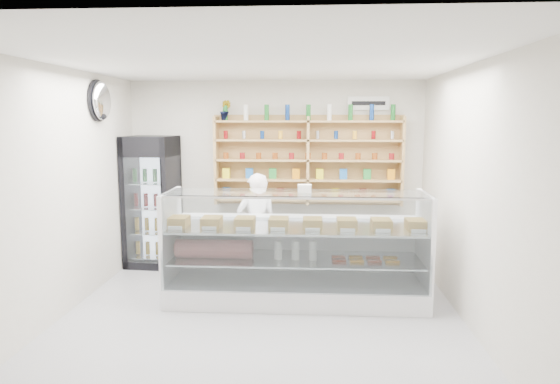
{
  "coord_description": "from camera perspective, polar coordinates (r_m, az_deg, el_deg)",
  "views": [
    {
      "loc": [
        0.54,
        -5.2,
        2.22
      ],
      "look_at": [
        0.16,
        0.9,
        1.32
      ],
      "focal_mm": 32.0,
      "sensor_mm": 36.0,
      "label": 1
    }
  ],
  "objects": [
    {
      "name": "potted_plant",
      "position": [
        7.65,
        -6.27,
        9.27
      ],
      "size": [
        0.18,
        0.16,
        0.3
      ],
      "primitive_type": "imported",
      "rotation": [
        0.0,
        0.0,
        -0.15
      ],
      "color": "#1E6626",
      "rests_on": "wall_shelving"
    },
    {
      "name": "wall_sign",
      "position": [
        7.72,
        10.07,
        9.95
      ],
      "size": [
        0.62,
        0.03,
        0.2
      ],
      "primitive_type": "cube",
      "color": "white",
      "rests_on": "back_wall"
    },
    {
      "name": "shop_worker",
      "position": [
        6.85,
        -2.66,
        -4.05
      ],
      "size": [
        0.61,
        0.47,
        1.5
      ],
      "primitive_type": "imported",
      "rotation": [
        0.0,
        0.0,
        3.36
      ],
      "color": "white",
      "rests_on": "floor"
    },
    {
      "name": "room",
      "position": [
        5.29,
        -2.39,
        -0.54
      ],
      "size": [
        5.0,
        5.0,
        5.0
      ],
      "color": "#9C9BA0",
      "rests_on": "ground"
    },
    {
      "name": "wall_shelving",
      "position": [
        7.56,
        3.22,
        3.62
      ],
      "size": [
        2.84,
        0.28,
        1.33
      ],
      "color": "tan",
      "rests_on": "back_wall"
    },
    {
      "name": "drinks_cooler",
      "position": [
        7.79,
        -14.4,
        -1.01
      ],
      "size": [
        0.76,
        0.74,
        1.96
      ],
      "rotation": [
        0.0,
        0.0,
        -0.08
      ],
      "color": "black",
      "rests_on": "floor"
    },
    {
      "name": "display_counter",
      "position": [
        6.18,
        1.79,
        -9.05
      ],
      "size": [
        3.12,
        0.93,
        1.36
      ],
      "color": "white",
      "rests_on": "floor"
    },
    {
      "name": "security_mirror",
      "position": [
        6.95,
        -19.72,
        9.79
      ],
      "size": [
        0.15,
        0.5,
        0.5
      ],
      "primitive_type": "ellipsoid",
      "color": "silver",
      "rests_on": "left_wall"
    }
  ]
}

